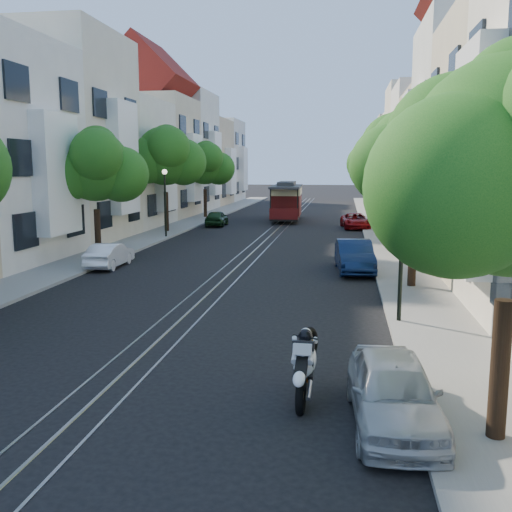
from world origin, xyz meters
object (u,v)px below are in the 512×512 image
at_px(parked_car_w_mid, 109,255).
at_px(parked_car_w_far, 217,218).
at_px(cable_car, 287,200).
at_px(parked_car_e_far, 355,221).
at_px(tree_w_d, 205,165).
at_px(parked_car_e_near, 394,391).
at_px(tree_e_b, 419,158).
at_px(lamp_west, 165,193).
at_px(sportbike_rider, 304,361).
at_px(tree_w_b, 96,168).
at_px(lamp_east, 403,225).
at_px(tree_w_c, 166,157).
at_px(parked_car_e_mid, 354,256).
at_px(tree_e_c, 393,164).
at_px(tree_e_d, 381,161).

xyz_separation_m(parked_car_w_mid, parked_car_w_far, (0.81, 18.14, 0.04)).
bearing_deg(cable_car, parked_car_e_far, -46.59).
bearing_deg(tree_w_d, parked_car_e_far, -27.05).
xyz_separation_m(tree_w_d, parked_car_e_near, (12.74, -38.56, -3.98)).
bearing_deg(parked_car_w_mid, cable_car, -104.81).
bearing_deg(parked_car_w_far, tree_e_b, 117.55).
relative_size(lamp_west, sportbike_rider, 2.00).
xyz_separation_m(tree_w_b, lamp_east, (13.44, -9.98, -1.55)).
xyz_separation_m(tree_e_b, parked_car_e_far, (-1.73, 20.53, -4.18)).
xyz_separation_m(tree_w_c, parked_car_e_mid, (12.31, -12.82, -4.40)).
distance_m(lamp_east, parked_car_w_mid, 14.30).
relative_size(tree_e_b, parked_car_w_mid, 2.01).
bearing_deg(parked_car_w_far, tree_w_b, 78.93).
bearing_deg(parked_car_e_near, sportbike_rider, 147.47).
height_order(tree_w_c, sportbike_rider, tree_w_c).
bearing_deg(parked_car_e_near, tree_w_b, 124.24).
distance_m(tree_e_c, parked_car_e_far, 10.50).
bearing_deg(lamp_west, tree_w_c, 105.75).
bearing_deg(parked_car_e_mid, sportbike_rider, -99.91).
bearing_deg(tree_e_b, parked_car_e_far, 94.81).
relative_size(tree_w_c, tree_w_d, 1.09).
xyz_separation_m(tree_w_b, parked_car_w_far, (2.35, 15.76, -3.81)).
xyz_separation_m(tree_w_c, lamp_west, (0.84, -2.98, -2.22)).
bearing_deg(parked_car_w_mid, tree_w_b, -58.50).
bearing_deg(tree_e_d, sportbike_rider, -95.71).
bearing_deg(parked_car_w_far, sportbike_rider, 103.04).
bearing_deg(tree_w_d, sportbike_rider, -73.53).
height_order(tree_e_c, sportbike_rider, tree_e_c).
xyz_separation_m(tree_e_d, tree_w_b, (-14.40, -17.00, -0.47)).
relative_size(tree_w_b, tree_w_d, 0.96).
relative_size(sportbike_rider, cable_car, 0.27).
bearing_deg(sportbike_rider, tree_e_b, 74.73).
bearing_deg(lamp_west, tree_w_d, 93.44).
bearing_deg(tree_e_c, tree_w_d, 131.99).
bearing_deg(lamp_east, tree_e_c, 86.56).
xyz_separation_m(tree_e_b, parked_car_w_far, (-12.05, 20.76, -4.14)).
height_order(tree_w_b, cable_car, tree_w_b).
bearing_deg(lamp_west, parked_car_e_far, 32.39).
relative_size(tree_w_b, parked_car_w_far, 1.81).
distance_m(sportbike_rider, parked_car_e_far, 31.23).
height_order(sportbike_rider, cable_car, cable_car).
relative_size(tree_w_b, parked_car_e_mid, 1.54).
height_order(sportbike_rider, parked_car_e_far, sportbike_rider).
relative_size(parked_car_e_mid, parked_car_w_far, 1.18).
height_order(tree_w_c, parked_car_e_far, tree_w_c).
height_order(tree_e_b, parked_car_w_far, tree_e_b).
bearing_deg(lamp_east, sportbike_rider, -112.04).
xyz_separation_m(tree_e_c, tree_w_b, (-14.40, -6.00, -0.20)).
distance_m(tree_e_b, lamp_west, 18.90).
distance_m(tree_e_c, tree_w_c, 15.25).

